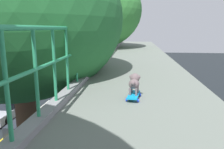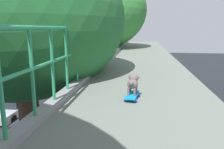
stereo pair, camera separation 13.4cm
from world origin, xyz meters
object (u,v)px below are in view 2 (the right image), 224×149
(car_yellow_cab_fifth, at_px, (33,129))
(city_bus, at_px, (70,62))
(car_white_seventh, at_px, (70,98))
(car_silver_sixth, at_px, (13,108))
(small_dog, at_px, (133,82))
(toy_skateboard, at_px, (132,95))

(car_yellow_cab_fifth, bearing_deg, city_bus, 101.09)
(car_white_seventh, xyz_separation_m, city_bus, (-3.69, 11.43, 1.26))
(car_silver_sixth, bearing_deg, city_bus, 90.14)
(small_dog, bearing_deg, car_yellow_cab_fifth, 128.14)
(car_yellow_cab_fifth, relative_size, small_dog, 12.40)
(car_yellow_cab_fifth, distance_m, car_silver_sixth, 4.69)
(city_bus, height_order, toy_skateboard, toy_skateboard)
(car_white_seventh, bearing_deg, car_silver_sixth, -145.39)
(city_bus, bearing_deg, car_silver_sixth, -89.86)
(toy_skateboard, bearing_deg, small_dog, 85.18)
(car_white_seventh, distance_m, toy_skateboard, 15.44)
(car_white_seventh, xyz_separation_m, small_dog, (5.73, -13.50, 4.91))
(toy_skateboard, bearing_deg, car_silver_sixth, 130.38)
(car_silver_sixth, xyz_separation_m, car_white_seventh, (3.66, 2.52, 0.08))
(car_white_seventh, relative_size, small_dog, 11.27)
(city_bus, bearing_deg, car_yellow_cab_fifth, -78.91)
(car_yellow_cab_fifth, distance_m, city_bus, 17.61)
(car_yellow_cab_fifth, bearing_deg, small_dog, -51.86)
(small_dog, bearing_deg, city_bus, 110.70)
(car_yellow_cab_fifth, height_order, car_silver_sixth, car_yellow_cab_fifth)
(car_silver_sixth, height_order, toy_skateboard, toy_skateboard)
(car_silver_sixth, bearing_deg, car_white_seventh, 34.61)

